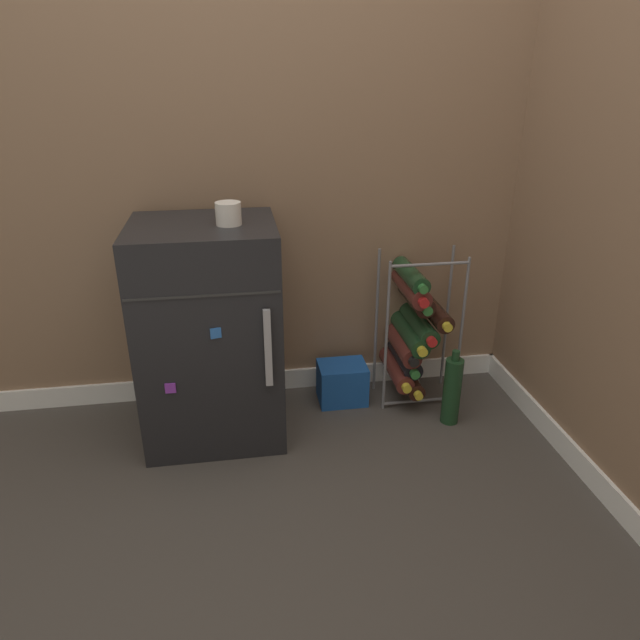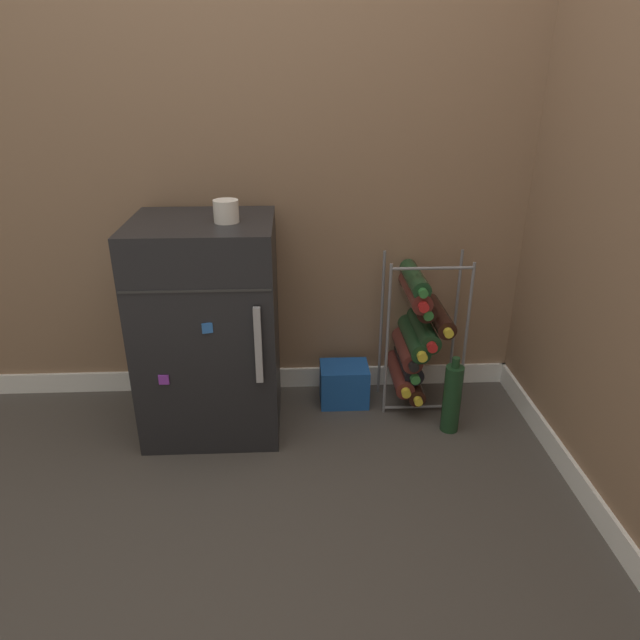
# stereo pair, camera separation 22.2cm
# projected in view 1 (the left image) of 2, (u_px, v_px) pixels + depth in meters

# --- Properties ---
(ground_plane) EXTENTS (14.00, 14.00, 0.00)m
(ground_plane) POSITION_uv_depth(u_px,v_px,m) (354.00, 482.00, 1.98)
(ground_plane) COLOR #423D38
(wall_back) EXTENTS (6.60, 0.07, 2.50)m
(wall_back) POSITION_uv_depth(u_px,v_px,m) (322.00, 90.00, 2.11)
(wall_back) COLOR #84664C
(wall_back) RESTS_ON ground_plane
(mini_fridge) EXTENTS (0.51, 0.47, 0.83)m
(mini_fridge) POSITION_uv_depth(u_px,v_px,m) (210.00, 333.00, 2.11)
(mini_fridge) COLOR black
(mini_fridge) RESTS_ON ground_plane
(wine_rack) EXTENTS (0.33, 0.33, 0.65)m
(wine_rack) POSITION_uv_depth(u_px,v_px,m) (411.00, 329.00, 2.36)
(wine_rack) COLOR slate
(wine_rack) RESTS_ON ground_plane
(soda_box) EXTENTS (0.20, 0.16, 0.17)m
(soda_box) POSITION_uv_depth(u_px,v_px,m) (342.00, 383.00, 2.43)
(soda_box) COLOR #194C9E
(soda_box) RESTS_ON ground_plane
(fridge_top_cup) EXTENTS (0.09, 0.09, 0.08)m
(fridge_top_cup) POSITION_uv_depth(u_px,v_px,m) (228.00, 214.00, 1.92)
(fridge_top_cup) COLOR silver
(fridge_top_cup) RESTS_ON mini_fridge
(loose_bottle_floor) EXTENTS (0.07, 0.07, 0.32)m
(loose_bottle_floor) POSITION_uv_depth(u_px,v_px,m) (452.00, 390.00, 2.26)
(loose_bottle_floor) COLOR #19381E
(loose_bottle_floor) RESTS_ON ground_plane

